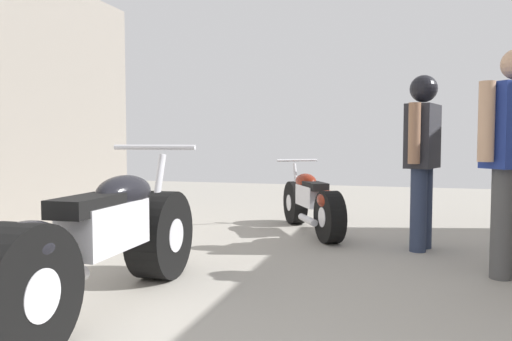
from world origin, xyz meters
The scene contains 4 objects.
ground_plane centered at (0.00, 3.04, 0.00)m, with size 16.24×16.24×0.00m, color #9E998E.
motorcycle_maroon_cruiser centered at (-1.05, 2.22, 0.41)m, with size 0.63×2.14×1.00m.
motorcycle_black_naked centered at (-0.28, 5.12, 0.34)m, with size 0.96×1.60×0.81m.
mechanic_with_helmet centered at (0.86, 4.55, 0.98)m, with size 0.35×0.64×1.64m.
Camera 1 is at (0.63, -0.33, 1.03)m, focal length 34.76 mm.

